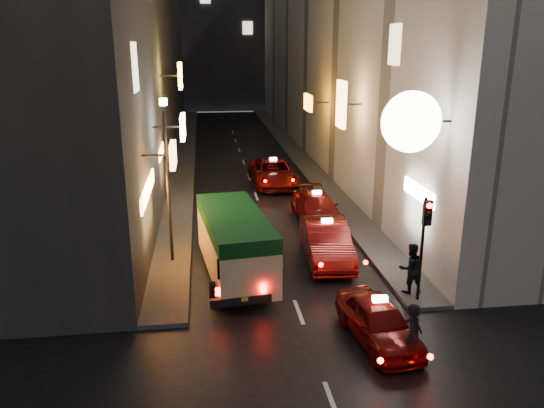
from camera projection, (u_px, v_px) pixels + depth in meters
name	position (u px, v px, depth m)	size (l,w,h in m)	color
building_left	(126.00, 32.00, 37.55)	(7.39, 52.00, 18.00)	#3A3734
building_right	(345.00, 33.00, 39.53)	(8.28, 52.00, 18.00)	beige
building_far	(221.00, 21.00, 68.31)	(30.00, 10.00, 22.00)	#343439
sidewalk_left	(185.00, 154.00, 40.62)	(1.50, 52.00, 0.15)	#4B4946
sidewalk_right	(294.00, 152.00, 41.67)	(1.50, 52.00, 0.15)	#4B4946
minibus	(235.00, 238.00, 19.03)	(2.69, 5.96, 2.47)	beige
taxi_near	(379.00, 318.00, 15.14)	(2.46, 4.79, 1.63)	#620A08
taxi_second	(327.00, 238.00, 20.83)	(2.72, 5.82, 1.97)	#620A08
taxi_third	(317.00, 205.00, 25.50)	(2.19, 4.97, 1.73)	#620A08
taxi_far	(273.00, 171.00, 31.93)	(2.44, 5.63, 1.94)	#620A08
pedestrian_crossing	(414.00, 331.00, 13.91)	(0.67, 0.43, 2.03)	black
pedestrian_sidewalk	(411.00, 265.00, 17.75)	(0.74, 0.46, 1.98)	black
traffic_light	(425.00, 228.00, 16.66)	(0.26, 0.43, 3.50)	black
lamp_post	(167.00, 171.00, 19.64)	(0.28, 0.28, 6.22)	black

